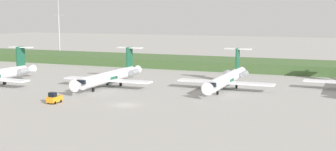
# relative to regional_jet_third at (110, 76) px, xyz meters

# --- Properties ---
(ground_plane) EXTENTS (500.00, 500.00, 0.00)m
(ground_plane) POSITION_rel_regional_jet_third_xyz_m (13.88, 11.19, -2.54)
(ground_plane) COLOR #9E9B96
(grass_berm) EXTENTS (320.00, 20.00, 2.97)m
(grass_berm) POSITION_rel_regional_jet_third_xyz_m (13.88, 46.54, -1.05)
(grass_berm) COLOR #426033
(grass_berm) RESTS_ON ground
(regional_jet_third) EXTENTS (22.81, 31.00, 9.00)m
(regional_jet_third) POSITION_rel_regional_jet_third_xyz_m (0.00, 0.00, 0.00)
(regional_jet_third) COLOR white
(regional_jet_third) RESTS_ON ground
(regional_jet_fourth) EXTENTS (22.81, 31.00, 9.00)m
(regional_jet_fourth) POSITION_rel_regional_jet_third_xyz_m (27.49, 7.02, 0.00)
(regional_jet_fourth) COLOR white
(regional_jet_fourth) RESTS_ON ground
(antenna_mast) EXTENTS (4.40, 0.50, 26.47)m
(antenna_mast) POSITION_rel_regional_jet_third_xyz_m (-54.70, 55.74, 8.39)
(antenna_mast) COLOR #B2B2B7
(antenna_mast) RESTS_ON ground
(baggage_tug) EXTENTS (1.72, 3.20, 2.30)m
(baggage_tug) POSITION_rel_regional_jet_third_xyz_m (-0.06, -22.60, -1.53)
(baggage_tug) COLOR orange
(baggage_tug) RESTS_ON ground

